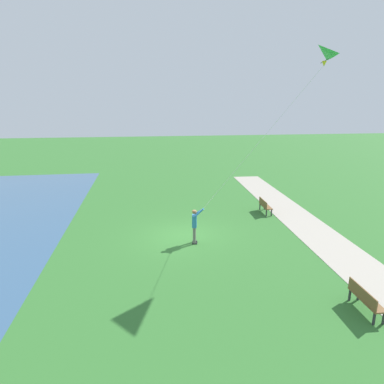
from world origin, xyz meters
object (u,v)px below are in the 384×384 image
at_px(person_kite_flyer, 195,223).
at_px(park_bench_far_walkway, 365,298).
at_px(flying_kite, 317,58).
at_px(park_bench_near_walkway, 265,205).

relative_size(person_kite_flyer, park_bench_far_walkway, 1.20).
distance_m(flying_kite, park_bench_near_walkway, 9.55).
xyz_separation_m(park_bench_near_walkway, park_bench_far_walkway, (0.60, 10.48, 0.00)).
xyz_separation_m(person_kite_flyer, park_bench_far_walkway, (-4.58, 6.44, -0.54)).
bearing_deg(person_kite_flyer, park_bench_near_walkway, -142.06).
bearing_deg(park_bench_far_walkway, person_kite_flyer, -54.57).
bearing_deg(park_bench_far_walkway, park_bench_near_walkway, -93.25).
xyz_separation_m(flying_kite, park_bench_near_walkway, (-0.10, -5.08, -8.09)).
distance_m(flying_kite, park_bench_far_walkway, 9.74).
bearing_deg(person_kite_flyer, flying_kite, 168.41).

